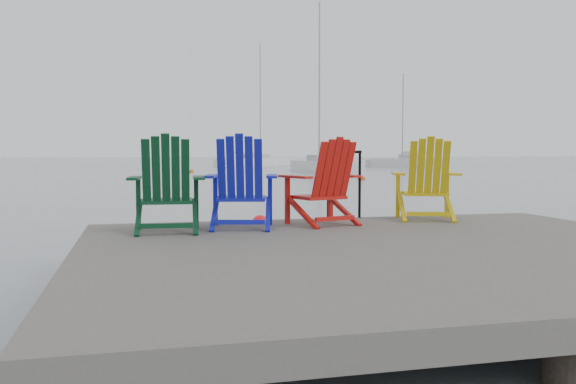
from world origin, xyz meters
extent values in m
plane|color=slate|center=(0.00, 0.00, 0.00)|extent=(400.00, 400.00, 0.00)
cube|color=#2F2C2A|center=(0.00, 0.00, 0.40)|extent=(6.00, 5.00, 0.20)
cylinder|color=black|center=(-2.70, 2.20, -0.30)|extent=(0.26, 0.26, 1.20)
cylinder|color=black|center=(0.00, 2.20, -0.30)|extent=(0.26, 0.26, 1.20)
cylinder|color=black|center=(2.70, 2.20, -0.30)|extent=(0.26, 0.26, 1.20)
cylinder|color=black|center=(0.03, 2.45, 0.95)|extent=(0.04, 0.04, 0.90)
cylinder|color=black|center=(0.47, 2.45, 0.95)|extent=(0.04, 0.04, 0.90)
cylinder|color=black|center=(0.25, 2.45, 1.38)|extent=(0.48, 0.04, 0.04)
cylinder|color=black|center=(0.25, 2.45, 1.05)|extent=(0.44, 0.03, 0.03)
cube|color=#09331B|center=(-2.10, 1.65, 0.83)|extent=(0.58, 0.52, 0.04)
cube|color=#09331B|center=(-2.40, 1.87, 0.79)|extent=(0.05, 0.05, 0.58)
cube|color=#09331B|center=(-1.76, 1.83, 0.79)|extent=(0.05, 0.05, 0.58)
cube|color=#09331B|center=(-2.45, 1.65, 1.09)|extent=(0.17, 0.63, 0.03)
cube|color=#09331B|center=(-1.75, 1.60, 1.09)|extent=(0.17, 0.63, 0.03)
cube|color=#09331B|center=(-2.12, 1.31, 1.18)|extent=(0.52, 0.30, 0.70)
cube|color=#1015A6|center=(-1.24, 1.78, 0.84)|extent=(0.65, 0.60, 0.04)
cube|color=#1015A6|center=(-1.51, 2.06, 0.79)|extent=(0.06, 0.06, 0.58)
cube|color=#1015A6|center=(-0.87, 1.91, 0.79)|extent=(0.06, 0.06, 0.58)
cube|color=#1015A6|center=(-1.58, 1.84, 1.10)|extent=(0.26, 0.64, 0.03)
cube|color=#1015A6|center=(-0.90, 1.69, 1.10)|extent=(0.26, 0.64, 0.03)
cube|color=#1015A6|center=(-1.31, 1.46, 1.18)|extent=(0.56, 0.37, 0.71)
cube|color=#AF120C|center=(-0.27, 1.89, 0.83)|extent=(0.65, 0.61, 0.04)
cube|color=#AF120C|center=(-0.64, 1.99, 0.78)|extent=(0.06, 0.06, 0.57)
cube|color=#AF120C|center=(-0.03, 2.18, 0.78)|extent=(0.06, 0.06, 0.57)
cube|color=#AF120C|center=(-0.60, 1.77, 1.08)|extent=(0.29, 0.63, 0.03)
cube|color=#AF120C|center=(0.06, 1.97, 1.08)|extent=(0.29, 0.63, 0.03)
cube|color=#AF120C|center=(-0.18, 1.58, 1.17)|extent=(0.55, 0.39, 0.69)
cube|color=#C6A70B|center=(1.24, 2.10, 0.84)|extent=(0.67, 0.63, 0.04)
cube|color=#C6A70B|center=(1.00, 2.39, 0.79)|extent=(0.06, 0.06, 0.58)
cube|color=#C6A70B|center=(1.62, 2.19, 0.79)|extent=(0.06, 0.06, 0.58)
cube|color=#C6A70B|center=(0.90, 2.19, 1.09)|extent=(0.31, 0.64, 0.03)
cube|color=#C6A70B|center=(1.57, 1.97, 1.09)|extent=(0.31, 0.64, 0.03)
cube|color=#C6A70B|center=(1.14, 1.78, 1.18)|extent=(0.57, 0.41, 0.71)
cube|color=silver|center=(10.46, 36.88, 0.25)|extent=(2.46, 9.13, 1.10)
cube|color=#9E9EA3|center=(10.46, 36.43, 0.95)|extent=(1.69, 2.75, 0.55)
cylinder|color=gray|center=(10.47, 37.34, 6.49)|extent=(0.12, 0.12, 11.38)
cube|color=silver|center=(10.11, 58.98, 0.25)|extent=(9.42, 7.90, 1.10)
cube|color=#9E9EA3|center=(9.71, 58.68, 0.95)|extent=(3.43, 3.19, 0.55)
cylinder|color=gray|center=(10.50, 59.27, 6.94)|extent=(0.12, 0.12, 12.29)
cube|color=silver|center=(23.56, 50.85, 0.25)|extent=(6.76, 4.72, 1.10)
cube|color=#9E9EA3|center=(23.86, 50.69, 0.95)|extent=(2.36, 2.03, 0.55)
cylinder|color=gray|center=(23.26, 51.01, 5.01)|extent=(0.12, 0.12, 8.41)
sphere|color=#F60E11|center=(-0.11, 6.33, 0.00)|extent=(0.33, 0.33, 0.33)
sphere|color=#C7380B|center=(8.75, 24.15, 0.00)|extent=(0.41, 0.41, 0.41)
sphere|color=#D1410C|center=(1.28, 37.95, 0.00)|extent=(0.38, 0.38, 0.38)
camera|label=1|loc=(-2.41, -5.20, 1.37)|focal=38.00mm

